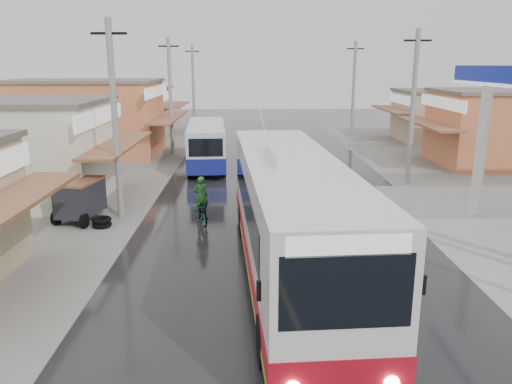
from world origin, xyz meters
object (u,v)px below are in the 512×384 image
second_bus (207,144)px  cyclist (202,207)px  tricycle_near (80,198)px  coach_bus (290,217)px  tyre_stack (102,222)px

second_bus → cyclist: 11.16m
second_bus → tricycle_near: size_ratio=3.36×
tricycle_near → cyclist: bearing=6.8°
coach_bus → cyclist: coach_bus is taller
second_bus → tricycle_near: second_bus is taller
coach_bus → second_bus: 16.99m
cyclist → tricycle_near: (-4.99, 0.33, 0.33)m
tyre_stack → coach_bus: bearing=-35.1°
coach_bus → cyclist: 6.40m
coach_bus → cyclist: (-3.11, 5.44, -1.26)m
cyclist → tyre_stack: cyclist is taller
tricycle_near → coach_bus: bearing=-24.9°
tyre_stack → second_bus: bearing=74.3°
second_bus → tricycle_near: 11.63m
second_bus → tricycle_near: bearing=-115.8°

